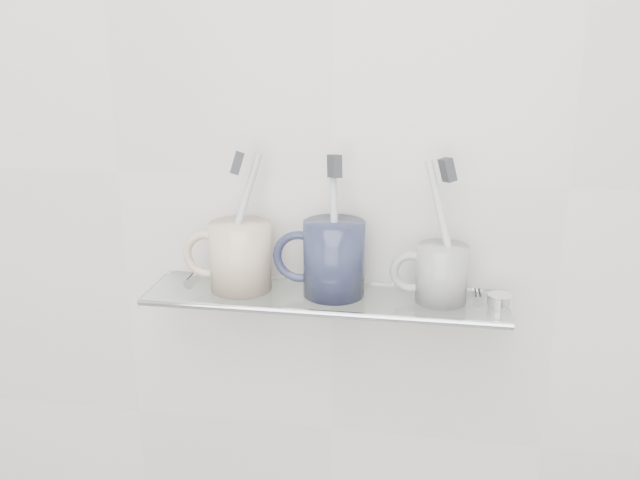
% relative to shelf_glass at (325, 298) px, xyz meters
% --- Properties ---
extents(wall_back, '(2.50, 0.00, 2.50)m').
position_rel_shelf_glass_xyz_m(wall_back, '(0.00, 0.06, 0.15)').
color(wall_back, beige).
rests_on(wall_back, ground).
extents(shelf_glass, '(0.50, 0.12, 0.01)m').
position_rel_shelf_glass_xyz_m(shelf_glass, '(0.00, 0.00, 0.00)').
color(shelf_glass, silver).
rests_on(shelf_glass, wall_back).
extents(shelf_rail, '(0.50, 0.01, 0.01)m').
position_rel_shelf_glass_xyz_m(shelf_rail, '(0.00, -0.06, 0.00)').
color(shelf_rail, silver).
rests_on(shelf_rail, shelf_glass).
extents(bracket_left, '(0.02, 0.03, 0.02)m').
position_rel_shelf_glass_xyz_m(bracket_left, '(-0.21, 0.05, -0.01)').
color(bracket_left, silver).
rests_on(bracket_left, wall_back).
extents(bracket_right, '(0.02, 0.03, 0.02)m').
position_rel_shelf_glass_xyz_m(bracket_right, '(0.21, 0.05, -0.01)').
color(bracket_right, silver).
rests_on(bracket_right, wall_back).
extents(mug_left, '(0.11, 0.11, 0.10)m').
position_rel_shelf_glass_xyz_m(mug_left, '(-0.12, 0.00, 0.05)').
color(mug_left, beige).
rests_on(mug_left, shelf_glass).
extents(mug_left_handle, '(0.07, 0.01, 0.07)m').
position_rel_shelf_glass_xyz_m(mug_left_handle, '(-0.17, 0.00, 0.05)').
color(mug_left_handle, beige).
rests_on(mug_left_handle, mug_left).
extents(toothbrush_left, '(0.06, 0.05, 0.18)m').
position_rel_shelf_glass_xyz_m(toothbrush_left, '(-0.12, 0.00, 0.10)').
color(toothbrush_left, '#B0B0C4').
rests_on(toothbrush_left, mug_left).
extents(bristles_left, '(0.02, 0.03, 0.04)m').
position_rel_shelf_glass_xyz_m(bristles_left, '(-0.12, 0.00, 0.19)').
color(bristles_left, '#2D3135').
rests_on(bristles_left, toothbrush_left).
extents(mug_center, '(0.11, 0.11, 0.10)m').
position_rel_shelf_glass_xyz_m(mug_center, '(0.01, 0.00, 0.06)').
color(mug_center, '#1E2241').
rests_on(mug_center, shelf_glass).
extents(mug_center_handle, '(0.07, 0.01, 0.07)m').
position_rel_shelf_glass_xyz_m(mug_center_handle, '(-0.04, 0.00, 0.06)').
color(mug_center_handle, '#1E2241').
rests_on(mug_center_handle, mug_center).
extents(toothbrush_center, '(0.02, 0.04, 0.19)m').
position_rel_shelf_glass_xyz_m(toothbrush_center, '(0.01, 0.00, 0.10)').
color(toothbrush_center, '#B5BCC6').
rests_on(toothbrush_center, mug_center).
extents(bristles_center, '(0.02, 0.03, 0.03)m').
position_rel_shelf_glass_xyz_m(bristles_center, '(0.01, 0.00, 0.19)').
color(bristles_center, '#2D3135').
rests_on(bristles_center, toothbrush_center).
extents(mug_right, '(0.09, 0.09, 0.08)m').
position_rel_shelf_glass_xyz_m(mug_right, '(0.16, 0.00, 0.04)').
color(mug_right, white).
rests_on(mug_right, shelf_glass).
extents(mug_right_handle, '(0.06, 0.01, 0.06)m').
position_rel_shelf_glass_xyz_m(mug_right_handle, '(0.12, 0.00, 0.04)').
color(mug_right_handle, white).
rests_on(mug_right_handle, mug_right).
extents(toothbrush_right, '(0.06, 0.02, 0.19)m').
position_rel_shelf_glass_xyz_m(toothbrush_right, '(0.16, 0.00, 0.10)').
color(toothbrush_right, silver).
rests_on(toothbrush_right, mug_right).
extents(bristles_right, '(0.03, 0.03, 0.03)m').
position_rel_shelf_glass_xyz_m(bristles_right, '(0.16, 0.00, 0.19)').
color(bristles_right, '#2D3135').
rests_on(bristles_right, toothbrush_right).
extents(chrome_cap, '(0.03, 0.03, 0.01)m').
position_rel_shelf_glass_xyz_m(chrome_cap, '(0.24, 0.00, 0.01)').
color(chrome_cap, silver).
rests_on(chrome_cap, shelf_glass).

